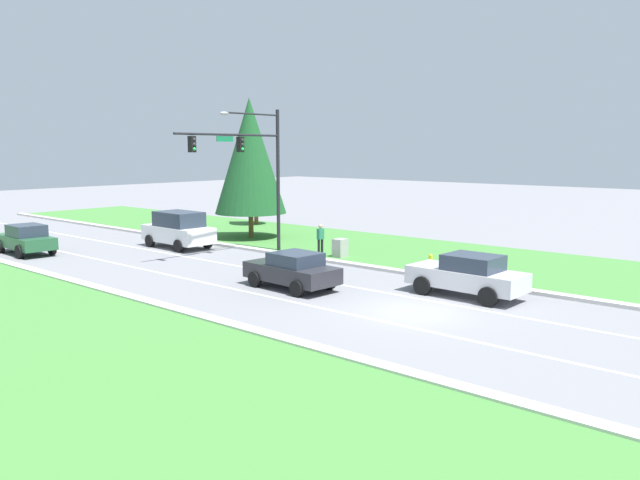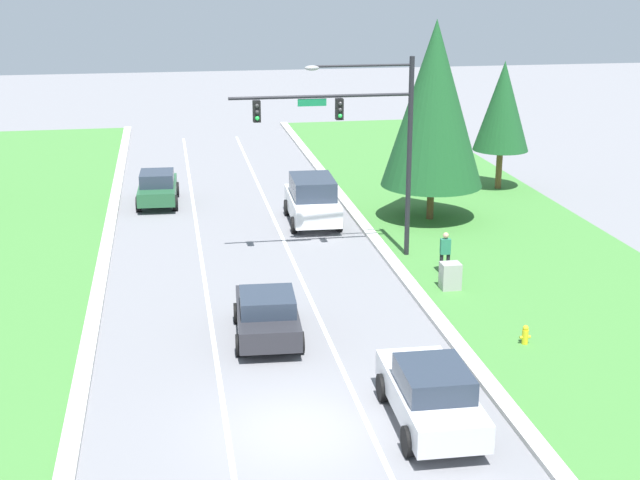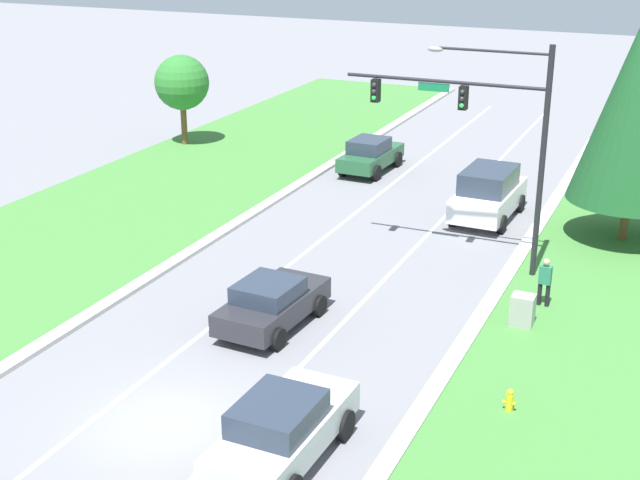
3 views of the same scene
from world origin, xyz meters
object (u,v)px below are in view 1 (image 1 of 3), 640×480
Objects in this scene: pedestrian at (320,238)px; traffic_signal_mast at (252,159)px; conifer_far_right_tree at (256,168)px; white_suv at (178,229)px; conifer_near_right_tree at (250,156)px; silver_sedan at (468,275)px; charcoal_sedan at (292,270)px; utility_cabinet at (340,249)px; forest_sedan at (26,239)px; fire_hydrant at (431,261)px.

traffic_signal_mast is at bearing -36.27° from pedestrian.
white_suv is at bearing -156.80° from conifer_far_right_tree.
conifer_near_right_tree reaches higher than white_suv.
silver_sedan is (-1.06, -13.51, -4.43)m from traffic_signal_mast.
conifer_far_right_tree is at bearing 25.09° from white_suv.
conifer_near_right_tree reaches higher than charcoal_sedan.
traffic_signal_mast is 14.26m from silver_sedan.
white_suv is 10.19m from utility_cabinet.
charcoal_sedan is 0.92× the size of silver_sedan.
charcoal_sedan is 7.67m from utility_cabinet.
forest_sedan is at bearing 126.31° from utility_cabinet.
forest_sedan is 24.55m from silver_sedan.
conifer_near_right_tree reaches higher than forest_sedan.
traffic_signal_mast is 6.68m from conifer_near_right_tree.
silver_sedan is 2.77× the size of pedestrian.
utility_cabinet is at bearing -116.94° from conifer_far_right_tree.
forest_sedan is 1.03× the size of charcoal_sedan.
utility_cabinet is (10.42, -14.18, -0.32)m from forest_sedan.
pedestrian is 6.85m from fire_hydrant.
conifer_far_right_tree reaches higher than fire_hydrant.
utility_cabinet is 5.19m from fire_hydrant.
silver_sedan is 6.09m from fire_hydrant.
fire_hydrant is at bearing -108.40° from conifer_far_right_tree.
fire_hydrant is at bearing -57.53° from forest_sedan.
white_suv reaches higher than silver_sedan.
silver_sedan is (-0.08, -18.94, -0.23)m from white_suv.
utility_cabinet is 10.50m from conifer_near_right_tree.
pedestrian is 8.80m from conifer_near_right_tree.
silver_sedan is 4.43× the size of utility_cabinet.
silver_sedan is 0.70× the size of conifer_far_right_tree.
conifer_near_right_tree is at bearing -2.93° from white_suv.
utility_cabinet is at bearing 27.13° from charcoal_sedan.
traffic_signal_mast is at bearing -77.92° from white_suv.
white_suv is (-0.98, 5.43, -4.20)m from traffic_signal_mast.
white_suv reaches higher than fire_hydrant.
forest_sedan is 17.61m from utility_cabinet.
forest_sedan is 17.60m from charcoal_sedan.
white_suv is 12.04m from conifer_far_right_tree.
forest_sedan reaches higher than charcoal_sedan.
charcoal_sedan is at bearing 120.16° from silver_sedan.
silver_sedan is 0.51× the size of conifer_near_right_tree.
silver_sedan is at bearing -57.77° from charcoal_sedan.
white_suv is 1.03× the size of silver_sedan.
silver_sedan is at bearing -135.49° from fire_hydrant.
silver_sedan is at bearing -94.47° from traffic_signal_mast.
traffic_signal_mast is at bearing -134.07° from conifer_far_right_tree.
pedestrian is at bearing 79.05° from utility_cabinet.
silver_sedan is at bearing 75.35° from pedestrian.
forest_sedan is (-7.93, 10.05, -4.46)m from traffic_signal_mast.
traffic_signal_mast is 7.58× the size of utility_cabinet.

